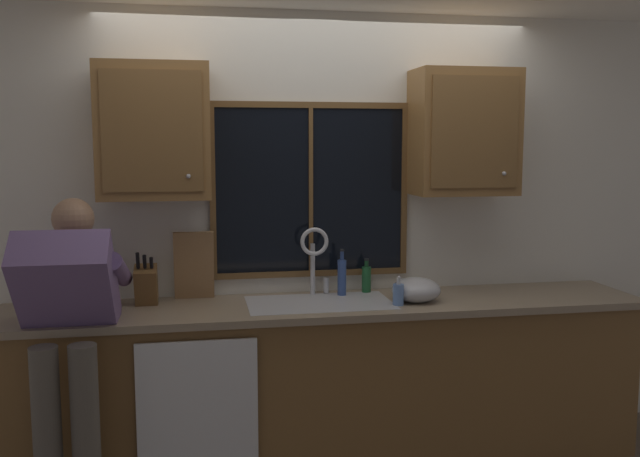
# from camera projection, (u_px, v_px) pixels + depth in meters

# --- Properties ---
(back_wall) EXTENTS (5.91, 0.12, 2.55)m
(back_wall) POSITION_uv_depth(u_px,v_px,m) (317.00, 231.00, 4.12)
(back_wall) COLOR silver
(back_wall) RESTS_ON floor
(window_glass) EXTENTS (1.10, 0.02, 0.95)m
(window_glass) POSITION_uv_depth(u_px,v_px,m) (310.00, 190.00, 4.01)
(window_glass) COLOR black
(window_frame_top) EXTENTS (1.17, 0.02, 0.04)m
(window_frame_top) POSITION_uv_depth(u_px,v_px,m) (311.00, 105.00, 3.94)
(window_frame_top) COLOR brown
(window_frame_bottom) EXTENTS (1.17, 0.02, 0.04)m
(window_frame_bottom) POSITION_uv_depth(u_px,v_px,m) (311.00, 273.00, 4.06)
(window_frame_bottom) COLOR brown
(window_frame_left) EXTENTS (0.03, 0.02, 0.95)m
(window_frame_left) POSITION_uv_depth(u_px,v_px,m) (213.00, 192.00, 3.90)
(window_frame_left) COLOR brown
(window_frame_right) EXTENTS (0.03, 0.02, 0.95)m
(window_frame_right) POSITION_uv_depth(u_px,v_px,m) (404.00, 189.00, 4.10)
(window_frame_right) COLOR brown
(window_mullion_center) EXTENTS (0.02, 0.02, 0.95)m
(window_mullion_center) POSITION_uv_depth(u_px,v_px,m) (311.00, 190.00, 4.00)
(window_mullion_center) COLOR brown
(lower_cabinet_run) EXTENTS (3.51, 0.58, 0.88)m
(lower_cabinet_run) POSITION_uv_depth(u_px,v_px,m) (328.00, 385.00, 3.88)
(lower_cabinet_run) COLOR brown
(lower_cabinet_run) RESTS_ON floor
(countertop) EXTENTS (3.57, 0.62, 0.04)m
(countertop) POSITION_uv_depth(u_px,v_px,m) (329.00, 306.00, 3.80)
(countertop) COLOR gray
(countertop) RESTS_ON lower_cabinet_run
(dishwasher_front) EXTENTS (0.60, 0.02, 0.74)m
(dishwasher_front) POSITION_uv_depth(u_px,v_px,m) (198.00, 413.00, 3.44)
(dishwasher_front) COLOR white
(upper_cabinet_left) EXTENTS (0.59, 0.36, 0.72)m
(upper_cabinet_left) POSITION_uv_depth(u_px,v_px,m) (154.00, 132.00, 3.65)
(upper_cabinet_left) COLOR olive
(upper_cabinet_right) EXTENTS (0.59, 0.36, 0.72)m
(upper_cabinet_right) POSITION_uv_depth(u_px,v_px,m) (464.00, 133.00, 3.97)
(upper_cabinet_right) COLOR olive
(sink) EXTENTS (0.80, 0.46, 0.21)m
(sink) POSITION_uv_depth(u_px,v_px,m) (319.00, 320.00, 3.81)
(sink) COLOR #B7B7BC
(sink) RESTS_ON lower_cabinet_run
(faucet) EXTENTS (0.18, 0.09, 0.40)m
(faucet) POSITION_uv_depth(u_px,v_px,m) (315.00, 253.00, 3.95)
(faucet) COLOR silver
(faucet) RESTS_ON countertop
(person_standing) EXTENTS (0.53, 0.71, 1.52)m
(person_standing) POSITION_uv_depth(u_px,v_px,m) (68.00, 322.00, 3.28)
(person_standing) COLOR #595147
(person_standing) RESTS_ON floor
(knife_block) EXTENTS (0.12, 0.18, 0.32)m
(knife_block) POSITION_uv_depth(u_px,v_px,m) (146.00, 286.00, 3.73)
(knife_block) COLOR brown
(knife_block) RESTS_ON countertop
(cutting_board) EXTENTS (0.22, 0.10, 0.39)m
(cutting_board) POSITION_uv_depth(u_px,v_px,m) (194.00, 266.00, 3.86)
(cutting_board) COLOR #997047
(cutting_board) RESTS_ON countertop
(mixing_bowl) EXTENTS (0.27, 0.27, 0.14)m
(mixing_bowl) POSITION_uv_depth(u_px,v_px,m) (416.00, 290.00, 3.84)
(mixing_bowl) COLOR #B7B7BC
(mixing_bowl) RESTS_ON countertop
(soap_dispenser) EXTENTS (0.06, 0.07, 0.16)m
(soap_dispenser) POSITION_uv_depth(u_px,v_px,m) (398.00, 294.00, 3.74)
(soap_dispenser) COLOR #668CCC
(soap_dispenser) RESTS_ON countertop
(bottle_green_glass) EXTENTS (0.05, 0.05, 0.20)m
(bottle_green_glass) POSITION_uv_depth(u_px,v_px,m) (366.00, 278.00, 4.06)
(bottle_green_glass) COLOR #1E592D
(bottle_green_glass) RESTS_ON countertop
(bottle_tall_clear) EXTENTS (0.05, 0.05, 0.27)m
(bottle_tall_clear) POSITION_uv_depth(u_px,v_px,m) (342.00, 276.00, 3.97)
(bottle_tall_clear) COLOR #334C8C
(bottle_tall_clear) RESTS_ON countertop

